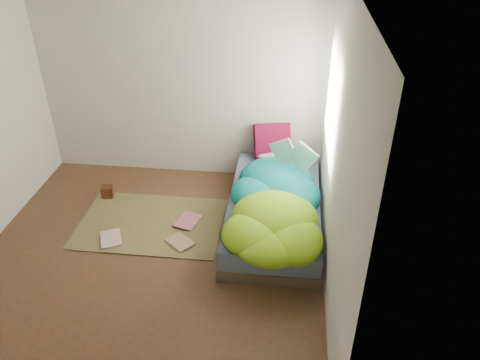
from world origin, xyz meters
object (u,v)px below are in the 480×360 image
open_book (293,147)px  bed (274,211)px  pillow_magenta (272,141)px  floor_book_b (179,219)px  wooden_box (107,191)px  floor_book_a (101,241)px

open_book → bed: bearing=-98.5°
pillow_magenta → floor_book_b: (-0.99, -0.99, -0.53)m
wooden_box → floor_book_a: bearing=-75.2°
open_book → floor_book_a: 2.31m
pillow_magenta → open_book: 0.71m
pillow_magenta → wooden_box: size_ratio=3.27×
bed → floor_book_b: 1.08m
pillow_magenta → floor_book_a: size_ratio=1.50×
bed → wooden_box: bed is taller
bed → pillow_magenta: size_ratio=4.55×
bed → floor_book_a: bed is taller
pillow_magenta → wooden_box: (-1.96, -0.62, -0.48)m
bed → open_book: size_ratio=4.47×
wooden_box → open_book: bearing=0.3°
open_book → floor_book_a: (-1.99, -0.86, -0.79)m
bed → floor_book_a: bearing=-163.1°
wooden_box → floor_book_b: bearing=-21.2°
open_book → floor_book_a: bearing=-135.8°
floor_book_a → floor_book_b: 0.88m
bed → pillow_magenta: 1.00m
bed → wooden_box: size_ratio=14.86×
open_book → pillow_magenta: bearing=133.7°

